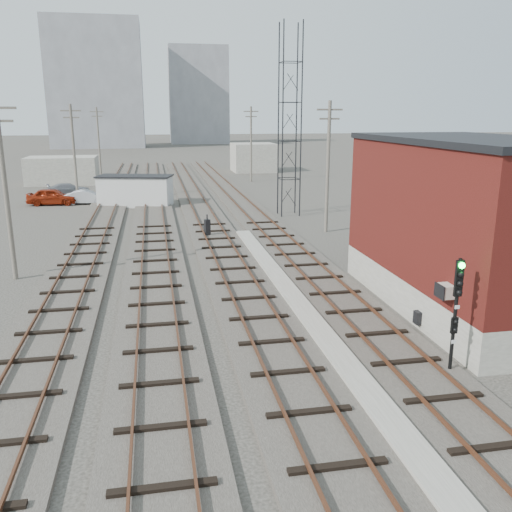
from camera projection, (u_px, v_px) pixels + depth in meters
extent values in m
plane|color=#282621|center=(197.00, 181.00, 67.77)|extent=(320.00, 320.00, 0.00)
cube|color=#332D28|center=(245.00, 207.00, 48.24)|extent=(3.20, 90.00, 0.20)
cube|color=#4C2816|center=(237.00, 204.00, 48.05)|extent=(0.07, 90.00, 0.12)
cube|color=#4C2816|center=(253.00, 204.00, 48.31)|extent=(0.07, 90.00, 0.12)
cube|color=#332D28|center=(200.00, 208.00, 47.52)|extent=(3.20, 90.00, 0.20)
cube|color=#4C2816|center=(192.00, 206.00, 47.33)|extent=(0.07, 90.00, 0.12)
cube|color=#4C2816|center=(208.00, 205.00, 47.59)|extent=(0.07, 90.00, 0.12)
cube|color=#332D28|center=(154.00, 210.00, 46.80)|extent=(3.20, 90.00, 0.20)
cube|color=#4C2816|center=(145.00, 207.00, 46.62)|extent=(0.07, 90.00, 0.12)
cube|color=#4C2816|center=(162.00, 207.00, 46.87)|extent=(0.07, 90.00, 0.12)
cube|color=#332D28|center=(106.00, 211.00, 46.08)|extent=(3.20, 90.00, 0.20)
cube|color=#4C2816|center=(97.00, 209.00, 45.90)|extent=(0.07, 90.00, 0.12)
cube|color=#4C2816|center=(114.00, 208.00, 46.15)|extent=(0.07, 90.00, 0.12)
cube|color=gray|center=(293.00, 299.00, 24.12)|extent=(0.90, 28.00, 0.26)
cube|color=gray|center=(463.00, 291.00, 23.31)|extent=(6.00, 12.00, 1.50)
cube|color=#571514|center=(471.00, 210.00, 22.42)|extent=(6.00, 12.00, 5.50)
cube|color=black|center=(478.00, 140.00, 21.70)|extent=(6.20, 12.20, 0.25)
cube|color=beige|center=(445.00, 291.00, 18.55)|extent=(0.45, 0.62, 0.45)
cube|color=black|center=(417.00, 318.00, 20.92)|extent=(0.20, 0.35, 0.50)
cylinder|color=black|center=(283.00, 122.00, 42.25)|extent=(0.10, 0.10, 15.00)
cylinder|color=black|center=(301.00, 122.00, 42.51)|extent=(0.10, 0.10, 15.00)
cylinder|color=black|center=(278.00, 122.00, 43.67)|extent=(0.10, 0.10, 15.00)
cylinder|color=black|center=(296.00, 122.00, 43.94)|extent=(0.10, 0.10, 15.00)
cylinder|color=#595147|center=(6.00, 191.00, 26.37)|extent=(0.24, 0.24, 9.00)
cylinder|color=#595147|center=(74.00, 154.00, 50.13)|extent=(0.24, 0.24, 9.00)
cube|color=#595147|center=(71.00, 111.00, 49.13)|extent=(1.80, 0.12, 0.12)
cube|color=#595147|center=(71.00, 117.00, 49.29)|extent=(1.40, 0.12, 0.12)
cylinder|color=#595147|center=(99.00, 141.00, 73.88)|extent=(0.24, 0.24, 9.00)
cube|color=#595147|center=(97.00, 112.00, 72.89)|extent=(1.80, 0.12, 0.12)
cube|color=#595147|center=(97.00, 116.00, 73.04)|extent=(1.40, 0.12, 0.12)
cylinder|color=#595147|center=(328.00, 168.00, 37.38)|extent=(0.24, 0.24, 9.00)
cube|color=#595147|center=(330.00, 110.00, 36.39)|extent=(1.80, 0.12, 0.12)
cube|color=#595147|center=(329.00, 119.00, 36.54)|extent=(1.40, 0.12, 0.12)
cylinder|color=#595147|center=(251.00, 145.00, 65.89)|extent=(0.24, 0.24, 9.00)
cube|color=#595147|center=(251.00, 111.00, 64.90)|extent=(1.80, 0.12, 0.12)
cube|color=#595147|center=(251.00, 117.00, 65.05)|extent=(1.40, 0.12, 0.12)
cube|color=gray|center=(96.00, 85.00, 131.99)|extent=(22.00, 14.00, 30.00)
cube|color=gray|center=(198.00, 96.00, 151.42)|extent=(16.00, 12.00, 26.00)
cube|color=gray|center=(63.00, 170.00, 64.49)|extent=(8.00, 5.00, 3.20)
cube|color=gray|center=(253.00, 157.00, 78.38)|extent=(6.00, 6.00, 4.00)
cube|color=gray|center=(449.00, 373.00, 17.44)|extent=(0.40, 0.40, 0.10)
cylinder|color=black|center=(455.00, 318.00, 16.96)|extent=(0.12, 0.12, 3.87)
cube|color=black|center=(459.00, 278.00, 16.61)|extent=(0.25, 0.10, 1.16)
sphere|color=#0CE533|center=(462.00, 265.00, 16.42)|extent=(0.19, 0.19, 0.19)
sphere|color=black|center=(461.00, 275.00, 16.49)|extent=(0.19, 0.19, 0.19)
sphere|color=black|center=(460.00, 284.00, 16.56)|extent=(0.19, 0.19, 0.19)
sphere|color=black|center=(459.00, 293.00, 16.64)|extent=(0.19, 0.19, 0.19)
cube|color=black|center=(454.00, 325.00, 17.01)|extent=(0.21, 0.09, 0.53)
cube|color=white|center=(457.00, 307.00, 16.79)|extent=(0.15, 0.02, 0.12)
cube|color=white|center=(454.00, 342.00, 17.08)|extent=(0.15, 0.02, 0.12)
cube|color=black|center=(207.00, 228.00, 36.50)|extent=(0.43, 0.43, 1.14)
cylinder|color=black|center=(207.00, 217.00, 36.31)|extent=(0.09, 0.09, 0.34)
cube|color=silver|center=(135.00, 191.00, 49.02)|extent=(6.81, 4.13, 2.65)
cube|color=black|center=(135.00, 176.00, 48.67)|extent=(7.07, 4.39, 0.13)
imported|color=maroon|center=(53.00, 197.00, 49.71)|extent=(4.63, 2.13, 1.54)
imported|color=#B1B3B9|center=(87.00, 197.00, 50.19)|extent=(4.00, 1.63, 1.29)
imported|color=gray|center=(69.00, 189.00, 55.62)|extent=(4.54, 2.68, 1.23)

